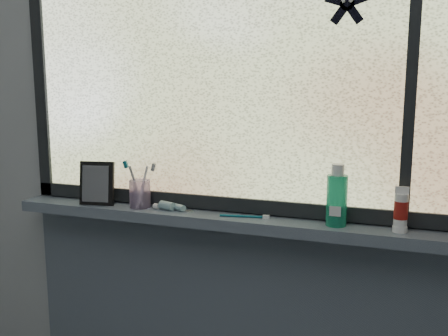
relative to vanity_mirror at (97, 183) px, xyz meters
name	(u,v)px	position (x,y,z in m)	size (l,w,h in m)	color
wall_back	(229,147)	(0.49, 0.09, 0.15)	(3.00, 0.01, 2.50)	#9EA3A8
windowsill	(222,220)	(0.49, 0.02, -0.10)	(1.62, 0.14, 0.04)	#4F5A69
window_pane	(227,67)	(0.49, 0.07, 0.43)	(1.50, 0.01, 1.00)	silver
frame_bottom	(226,203)	(0.49, 0.07, -0.05)	(1.60, 0.03, 0.05)	black
frame_left	(41,69)	(-0.28, 0.07, 0.43)	(0.05, 0.03, 1.10)	black
frame_mullion	(412,65)	(1.09, 0.07, 0.43)	(0.04, 0.03, 1.00)	black
starfish_sticker	(347,3)	(0.89, 0.06, 0.62)	(0.15, 0.02, 0.15)	black
vanity_mirror	(97,183)	(0.00, 0.00, 0.00)	(0.13, 0.07, 0.17)	black
toothpaste_tube	(172,206)	(0.30, 0.01, -0.07)	(0.18, 0.04, 0.03)	silver
toothbrush_cup	(140,194)	(0.17, 0.02, -0.03)	(0.08, 0.08, 0.10)	#CDACE3
toothbrush_lying	(242,216)	(0.57, 0.01, -0.08)	(0.19, 0.02, 0.01)	#0B5768
mouthwash_bottle	(337,195)	(0.89, 0.02, 0.02)	(0.07, 0.07, 0.17)	#20A67C
cream_tube	(401,208)	(1.09, 0.01, -0.01)	(0.04, 0.04, 0.10)	silver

